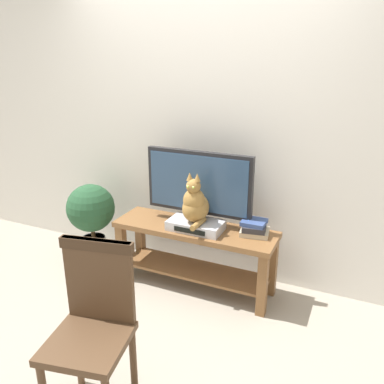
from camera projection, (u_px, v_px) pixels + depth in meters
The scene contains 9 objects.
ground_plane at pixel (153, 323), 2.92m from camera, with size 12.00×12.00×0.00m, color gray.
back_wall at pixel (208, 114), 3.32m from camera, with size 7.00×0.12×2.80m, color silver.
tv_stand at pixel (195, 245), 3.27m from camera, with size 1.34×0.40×0.55m.
tv at pixel (199, 186), 3.18m from camera, with size 0.89×0.20×0.61m.
media_box at pixel (196, 225), 3.16m from camera, with size 0.43×0.24×0.08m.
cat at pixel (195, 204), 3.08m from camera, with size 0.20×0.32×0.41m.
wooden_chair at pixel (93, 319), 2.08m from camera, with size 0.47×0.48×0.97m.
book_stack at pixel (254, 228), 3.06m from camera, with size 0.24×0.21×0.12m.
potted_plant at pixel (91, 214), 3.62m from camera, with size 0.44×0.44×0.77m.
Camera 1 is at (1.27, -2.10, 1.87)m, focal length 37.14 mm.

